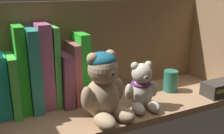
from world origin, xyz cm
name	(u,v)px	position (x,y,z in cm)	size (l,w,h in cm)	color
shelf_board	(115,107)	(0.00, 0.00, 1.00)	(77.88, 24.31, 2.00)	#A87F5B
shelf_back_panel	(98,50)	(0.00, 12.76, 15.58)	(80.28, 1.20, 31.16)	olive
shelf_side_panel_right	(218,46)	(39.74, 0.00, 15.58)	(1.60, 26.71, 31.16)	#A87F5B
book_2	(1,85)	(-29.75, 8.69, 10.27)	(3.53, 10.48, 16.53)	#25CBB7
book_3	(13,83)	(-26.76, 8.69, 10.15)	(2.04, 14.28, 16.29)	#53CD50
book_4	(21,69)	(-24.27, 8.69, 13.81)	(2.54, 10.44, 23.62)	green
book_5	(32,69)	(-21.36, 8.69, 13.33)	(2.86, 13.07, 22.65)	teal
book_6	(44,66)	(-18.02, 8.69, 13.88)	(3.42, 9.58, 23.76)	#BD638E
book_7	(54,66)	(-15.29, 8.69, 13.43)	(1.62, 10.00, 22.85)	#54CA52
book_8	(63,78)	(-12.78, 8.69, 9.55)	(2.99, 13.53, 15.10)	#834362
book_9	(72,72)	(-10.07, 8.69, 10.97)	(2.02, 12.99, 17.94)	#B15A5A
book_10	(80,66)	(-7.44, 8.69, 12.27)	(2.83, 11.38, 20.53)	green
teddy_bear_larger	(104,88)	(-6.50, -6.18, 10.47)	(13.40, 13.89, 17.86)	tan
teddy_bear_smaller	(142,89)	(5.68, -5.07, 7.73)	(9.95, 10.32, 13.43)	beige
pillar_candle	(170,81)	(20.99, 1.27, 5.49)	(4.65, 4.65, 6.99)	#2D7A66
small_product_box	(219,88)	(32.69, -8.33, 4.19)	(10.31, 6.20, 4.38)	#38332D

